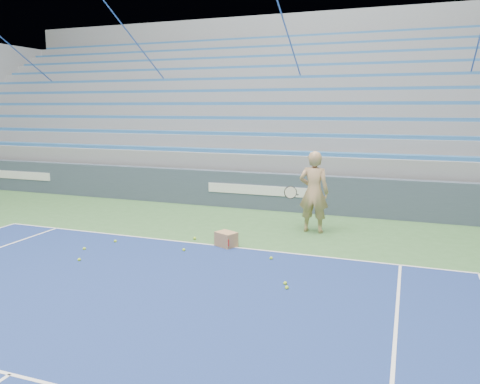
{
  "coord_description": "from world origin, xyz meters",
  "views": [
    {
      "loc": [
        4.13,
        2.7,
        3.02
      ],
      "look_at": [
        0.63,
        12.38,
        1.15
      ],
      "focal_mm": 35.0,
      "sensor_mm": 36.0,
      "label": 1
    }
  ],
  "objects": [
    {
      "name": "bleachers",
      "position": [
        0.0,
        21.6,
        2.36
      ],
      "size": [
        31.0,
        9.15,
        7.3
      ],
      "color": "gray",
      "rests_on": "ground"
    },
    {
      "name": "sponsor_barrier",
      "position": [
        0.0,
        15.88,
        0.55
      ],
      "size": [
        30.0,
        0.32,
        1.1
      ],
      "color": "#394657",
      "rests_on": "ground"
    },
    {
      "name": "ball_box",
      "position": [
        0.48,
        11.92,
        0.16
      ],
      "size": [
        0.53,
        0.49,
        0.33
      ],
      "color": "#A77C51",
      "rests_on": "ground"
    },
    {
      "name": "tennis_ball_6",
      "position": [
        -0.24,
        11.28,
        0.03
      ],
      "size": [
        0.07,
        0.07,
        0.07
      ],
      "primitive_type": "sphere",
      "color": "#ABDE2D",
      "rests_on": "ground"
    },
    {
      "name": "tennis_ball_3",
      "position": [
        2.35,
        9.96,
        0.03
      ],
      "size": [
        0.07,
        0.07,
        0.07
      ],
      "primitive_type": "sphere",
      "color": "#ABDE2D",
      "rests_on": "ground"
    },
    {
      "name": "tennis_ball_7",
      "position": [
        2.27,
        10.15,
        0.03
      ],
      "size": [
        0.07,
        0.07,
        0.07
      ],
      "primitive_type": "sphere",
      "color": "#ABDE2D",
      "rests_on": "ground"
    },
    {
      "name": "tennis_ball_4",
      "position": [
        -1.99,
        11.34,
        0.03
      ],
      "size": [
        0.07,
        0.07,
        0.07
      ],
      "primitive_type": "sphere",
      "color": "#ABDE2D",
      "rests_on": "ground"
    },
    {
      "name": "tennis_ball_1",
      "position": [
        -1.9,
        9.98,
        0.03
      ],
      "size": [
        0.07,
        0.07,
        0.07
      ],
      "primitive_type": "sphere",
      "color": "#ABDE2D",
      "rests_on": "ground"
    },
    {
      "name": "tennis_player",
      "position": [
        2.03,
        13.79,
        1.0
      ],
      "size": [
        0.98,
        0.87,
        1.99
      ],
      "color": "tan",
      "rests_on": "ground"
    },
    {
      "name": "tennis_ball_2",
      "position": [
        -0.41,
        12.17,
        0.03
      ],
      "size": [
        0.07,
        0.07,
        0.07
      ],
      "primitive_type": "sphere",
      "color": "#ABDE2D",
      "rests_on": "ground"
    },
    {
      "name": "tennis_ball_5",
      "position": [
        1.66,
        11.38,
        0.03
      ],
      "size": [
        0.07,
        0.07,
        0.07
      ],
      "primitive_type": "sphere",
      "color": "#ABDE2D",
      "rests_on": "ground"
    },
    {
      "name": "tennis_ball_0",
      "position": [
        -2.28,
        10.63,
        0.03
      ],
      "size": [
        0.07,
        0.07,
        0.07
      ],
      "primitive_type": "sphere",
      "color": "#ABDE2D",
      "rests_on": "ground"
    }
  ]
}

